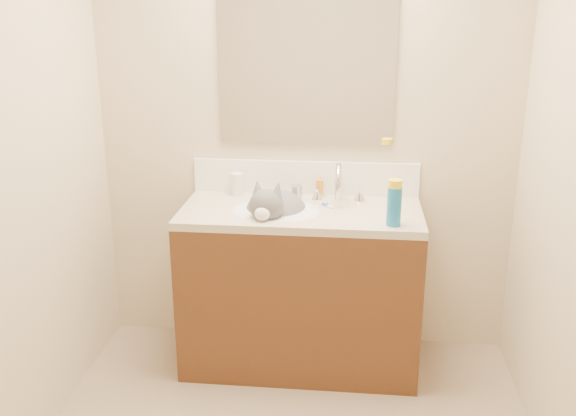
% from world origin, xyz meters
% --- Properties ---
extents(room_shell, '(2.24, 2.54, 2.52)m').
position_xyz_m(room_shell, '(0.00, 0.00, 1.49)').
color(room_shell, beige).
rests_on(room_shell, ground).
extents(vanity_cabinet, '(1.20, 0.55, 0.82)m').
position_xyz_m(vanity_cabinet, '(0.00, 0.97, 0.41)').
color(vanity_cabinet, '#4E2B14').
rests_on(vanity_cabinet, ground).
extents(counter_slab, '(1.20, 0.55, 0.04)m').
position_xyz_m(counter_slab, '(0.00, 0.97, 0.84)').
color(counter_slab, beige).
rests_on(counter_slab, vanity_cabinet).
extents(basin, '(0.45, 0.36, 0.14)m').
position_xyz_m(basin, '(-0.12, 0.94, 0.79)').
color(basin, white).
rests_on(basin, vanity_cabinet).
extents(faucet, '(0.28, 0.20, 0.21)m').
position_xyz_m(faucet, '(0.18, 1.11, 0.95)').
color(faucet, silver).
rests_on(faucet, counter_slab).
extents(cat, '(0.37, 0.47, 0.34)m').
position_xyz_m(cat, '(-0.13, 0.97, 0.84)').
color(cat, '#545254').
rests_on(cat, basin).
extents(backsplash, '(1.20, 0.02, 0.18)m').
position_xyz_m(backsplash, '(0.00, 1.24, 0.95)').
color(backsplash, white).
rests_on(backsplash, counter_slab).
extents(mirror, '(0.90, 0.02, 0.80)m').
position_xyz_m(mirror, '(0.00, 1.24, 1.54)').
color(mirror, white).
rests_on(mirror, room_shell).
extents(pill_bottle, '(0.08, 0.08, 0.12)m').
position_xyz_m(pill_bottle, '(-0.36, 1.18, 0.92)').
color(pill_bottle, white).
rests_on(pill_bottle, counter_slab).
extents(pill_label, '(0.07, 0.07, 0.04)m').
position_xyz_m(pill_label, '(-0.36, 1.18, 0.90)').
color(pill_label, orange).
rests_on(pill_label, pill_bottle).
extents(silver_jar, '(0.07, 0.07, 0.07)m').
position_xyz_m(silver_jar, '(-0.04, 1.16, 0.89)').
color(silver_jar, '#B7B7BC').
rests_on(silver_jar, counter_slab).
extents(amber_bottle, '(0.04, 0.04, 0.09)m').
position_xyz_m(amber_bottle, '(0.08, 1.19, 0.91)').
color(amber_bottle, orange).
rests_on(amber_bottle, counter_slab).
extents(toothbrush, '(0.09, 0.10, 0.01)m').
position_xyz_m(toothbrush, '(0.12, 1.04, 0.86)').
color(toothbrush, white).
rests_on(toothbrush, counter_slab).
extents(toothbrush_head, '(0.03, 0.04, 0.02)m').
position_xyz_m(toothbrush_head, '(0.12, 1.04, 0.87)').
color(toothbrush_head, '#6881DE').
rests_on(toothbrush_head, counter_slab).
extents(spray_can, '(0.09, 0.09, 0.18)m').
position_xyz_m(spray_can, '(0.44, 0.78, 0.95)').
color(spray_can, '#196FB0').
rests_on(spray_can, counter_slab).
extents(spray_cap, '(0.08, 0.08, 0.04)m').
position_xyz_m(spray_cap, '(0.44, 0.78, 1.06)').
color(spray_cap, yellow).
rests_on(spray_cap, spray_can).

